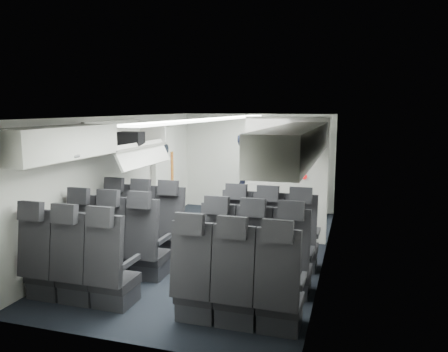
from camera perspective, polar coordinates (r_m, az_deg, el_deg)
The scene contains 14 objects.
cabin_shell at distance 6.95m, azimuth -0.96°, elevation -0.70°, with size 3.41×6.01×2.16m.
seat_row_front at distance 6.62m, azimuth -2.37°, elevation -7.61°, with size 3.33×0.56×1.24m.
seat_row_mid at distance 5.82m, azimuth -5.33°, elevation -10.00°, with size 3.33×0.56×1.24m.
seat_row_rear at distance 5.05m, azimuth -9.29°, elevation -13.09°, with size 3.33×0.56×1.24m.
overhead_bin_left_rear at distance 5.73m, azimuth -20.86°, elevation 4.08°, with size 0.53×1.80×0.40m.
overhead_bin_left_front_open at distance 7.22m, azimuth -12.58°, elevation 4.36°, with size 0.64×1.70×0.72m.
overhead_bin_right_rear at distance 4.59m, azimuth 8.06°, elevation 3.52°, with size 0.53×1.80×0.40m.
overhead_bin_right_front at distance 6.32m, azimuth 10.52°, elevation 4.92°, with size 0.53×1.70×0.40m.
bulkhead_partition at distance 7.50m, azimuth 8.07°, elevation -0.44°, with size 1.40×0.15×2.13m.
galley_unit at distance 9.41m, azimuth 9.69°, elevation 0.63°, with size 0.85×0.52×1.90m.
boarding_door at distance 9.00m, azimuth -7.89°, elevation 0.33°, with size 0.12×1.27×1.86m.
flight_attendant at distance 8.70m, azimuth 3.10°, elevation -0.30°, with size 0.65×0.43×1.79m, color black.
carry_on_bag at distance 7.23m, azimuth -12.13°, elevation 4.72°, with size 0.40×0.28×0.24m, color black.
papers at distance 8.58m, azimuth 4.26°, elevation 0.73°, with size 0.18×0.02×0.13m, color white.
Camera 1 is at (2.10, -6.52, 2.28)m, focal length 35.00 mm.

